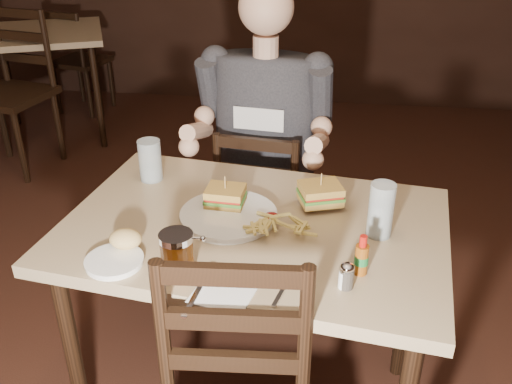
# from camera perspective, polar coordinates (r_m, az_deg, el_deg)

# --- Properties ---
(room_shell) EXTENTS (7.00, 7.00, 7.00)m
(room_shell) POSITION_cam_1_polar(r_m,az_deg,el_deg) (1.36, -12.19, 16.70)
(room_shell) COLOR black
(room_shell) RESTS_ON ground
(main_table) EXTENTS (1.22, 0.89, 0.77)m
(main_table) POSITION_cam_1_polar(r_m,az_deg,el_deg) (1.75, -0.22, -5.62)
(main_table) COLOR tan
(main_table) RESTS_ON ground
(bg_table) EXTENTS (1.05, 1.05, 0.77)m
(bg_table) POSITION_cam_1_polar(r_m,az_deg,el_deg) (4.37, -20.48, 13.70)
(bg_table) COLOR tan
(bg_table) RESTS_ON ground
(chair_far) EXTENTS (0.42, 0.46, 0.82)m
(chair_far) POSITION_cam_1_polar(r_m,az_deg,el_deg) (2.48, 0.91, -1.80)
(chair_far) COLOR black
(chair_far) RESTS_ON ground
(bg_chair_far) EXTENTS (0.47, 0.49, 0.82)m
(bg_chair_far) POSITION_cam_1_polar(r_m,az_deg,el_deg) (4.91, -17.11, 12.45)
(bg_chair_far) COLOR black
(bg_chair_far) RESTS_ON ground
(bg_chair_near) EXTENTS (0.55, 0.59, 0.99)m
(bg_chair_near) POSITION_cam_1_polar(r_m,az_deg,el_deg) (3.96, -23.50, 8.92)
(bg_chair_near) COLOR black
(bg_chair_near) RESTS_ON ground
(diner) EXTENTS (0.59, 0.49, 0.95)m
(diner) POSITION_cam_1_polar(r_m,az_deg,el_deg) (2.23, 0.71, 8.45)
(diner) COLOR #343439
(diner) RESTS_ON chair_far
(dinner_plate) EXTENTS (0.32, 0.32, 0.02)m
(dinner_plate) POSITION_cam_1_polar(r_m,az_deg,el_deg) (1.72, -2.75, -2.47)
(dinner_plate) COLOR white
(dinner_plate) RESTS_ON main_table
(sandwich_left) EXTENTS (0.12, 0.10, 0.10)m
(sandwich_left) POSITION_cam_1_polar(r_m,az_deg,el_deg) (1.74, -3.09, 0.10)
(sandwich_left) COLOR #B99345
(sandwich_left) RESTS_ON dinner_plate
(sandwich_right) EXTENTS (0.15, 0.14, 0.10)m
(sandwich_right) POSITION_cam_1_polar(r_m,az_deg,el_deg) (1.77, 6.50, 0.49)
(sandwich_right) COLOR #B99345
(sandwich_right) RESTS_ON dinner_plate
(fries_pile) EXTENTS (0.24, 0.18, 0.04)m
(fries_pile) POSITION_cam_1_polar(r_m,az_deg,el_deg) (1.64, 2.53, -3.06)
(fries_pile) COLOR #D6BF5F
(fries_pile) RESTS_ON dinner_plate
(ketchup_dollop) EXTENTS (0.05, 0.05, 0.01)m
(ketchup_dollop) POSITION_cam_1_polar(r_m,az_deg,el_deg) (1.70, 1.53, -2.38)
(ketchup_dollop) COLOR maroon
(ketchup_dollop) RESTS_ON dinner_plate
(glass_left) EXTENTS (0.09, 0.09, 0.14)m
(glass_left) POSITION_cam_1_polar(r_m,az_deg,el_deg) (1.96, -10.54, 3.14)
(glass_left) COLOR silver
(glass_left) RESTS_ON main_table
(glass_right) EXTENTS (0.08, 0.08, 0.16)m
(glass_right) POSITION_cam_1_polar(r_m,az_deg,el_deg) (1.65, 12.38, -1.78)
(glass_right) COLOR silver
(glass_right) RESTS_ON main_table
(hot_sauce) EXTENTS (0.04, 0.04, 0.11)m
(hot_sauce) POSITION_cam_1_polar(r_m,az_deg,el_deg) (1.49, 10.54, -6.20)
(hot_sauce) COLOR brown
(hot_sauce) RESTS_ON main_table
(salt_shaker) EXTENTS (0.04, 0.04, 0.06)m
(salt_shaker) POSITION_cam_1_polar(r_m,az_deg,el_deg) (1.45, 8.90, -8.45)
(salt_shaker) COLOR white
(salt_shaker) RESTS_ON main_table
(pepper_shaker) EXTENTS (0.04, 0.04, 0.07)m
(pepper_shaker) POSITION_cam_1_polar(r_m,az_deg,el_deg) (1.45, 9.04, -8.34)
(pepper_shaker) COLOR #38332D
(pepper_shaker) RESTS_ON main_table
(syrup_dispenser) EXTENTS (0.10, 0.10, 0.11)m
(syrup_dispenser) POSITION_cam_1_polar(r_m,az_deg,el_deg) (1.49, -7.90, -6.05)
(syrup_dispenser) COLOR brown
(syrup_dispenser) RESTS_ON main_table
(napkin) EXTENTS (0.17, 0.17, 0.00)m
(napkin) POSITION_cam_1_polar(r_m,az_deg,el_deg) (1.44, -3.22, -9.99)
(napkin) COLOR white
(napkin) RESTS_ON main_table
(knife) EXTENTS (0.04, 0.22, 0.01)m
(knife) POSITION_cam_1_polar(r_m,az_deg,el_deg) (1.44, -5.74, -9.66)
(knife) COLOR silver
(knife) RESTS_ON napkin
(fork) EXTENTS (0.04, 0.14, 0.00)m
(fork) POSITION_cam_1_polar(r_m,az_deg,el_deg) (1.44, 2.71, -9.68)
(fork) COLOR silver
(fork) RESTS_ON napkin
(side_plate) EXTENTS (0.17, 0.17, 0.01)m
(side_plate) POSITION_cam_1_polar(r_m,az_deg,el_deg) (1.57, -13.97, -6.84)
(side_plate) COLOR white
(side_plate) RESTS_ON main_table
(bread_roll) EXTENTS (0.10, 0.09, 0.05)m
(bread_roll) POSITION_cam_1_polar(r_m,az_deg,el_deg) (1.60, -12.91, -4.57)
(bread_roll) COLOR #DBB468
(bread_roll) RESTS_ON side_plate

